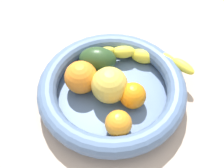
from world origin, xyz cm
name	(u,v)px	position (x,y,z in cm)	size (l,w,h in cm)	color
kitchen_counter	(112,101)	(0.00, 0.00, 1.50)	(120.00, 120.00, 3.00)	#B3A093
fruit_bowl	(112,89)	(0.00, 0.00, 5.90)	(30.16, 30.16, 5.59)	#516D9A
banana_draped_left	(143,57)	(10.41, -1.51, 7.14)	(10.61, 21.89, 4.48)	yellow
orange_front	(81,77)	(-2.14, 6.04, 8.02)	(6.75, 6.75, 6.75)	orange
orange_mid_left	(134,94)	(0.42, -4.80, 7.28)	(5.26, 5.26, 5.26)	orange
orange_mid_right	(118,124)	(-6.70, -5.59, 7.15)	(5.00, 5.00, 5.00)	orange
avocado_dark	(98,59)	(4.18, 6.32, 7.38)	(8.16, 5.55, 5.47)	#274523
apple_yellow	(112,86)	(-0.92, -0.47, 8.29)	(7.30, 7.30, 7.30)	#E1C44F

